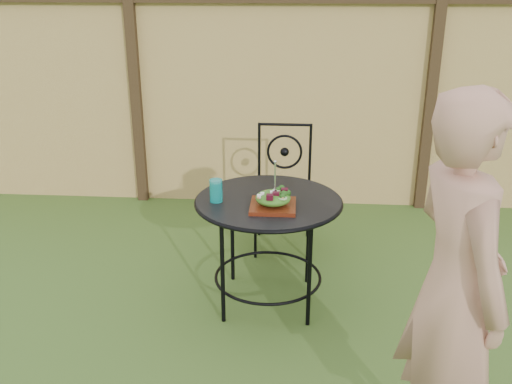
% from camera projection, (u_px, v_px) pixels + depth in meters
% --- Properties ---
extents(ground, '(60.00, 60.00, 0.00)m').
position_uv_depth(ground, '(266.00, 338.00, 3.39)').
color(ground, '#274817').
rests_on(ground, ground).
extents(fence, '(8.00, 0.12, 1.90)m').
position_uv_depth(fence, '(281.00, 103.00, 5.09)').
color(fence, '#DFBD6E').
rests_on(fence, ground).
extents(patio_table, '(0.92, 0.92, 0.72)m').
position_uv_depth(patio_table, '(268.00, 220.00, 3.58)').
color(patio_table, black).
rests_on(patio_table, ground).
extents(patio_chair, '(0.46, 0.46, 0.95)m').
position_uv_depth(patio_chair, '(284.00, 185.00, 4.40)').
color(patio_chair, black).
rests_on(patio_chair, ground).
extents(diner, '(0.53, 0.68, 1.66)m').
position_uv_depth(diner, '(455.00, 288.00, 2.33)').
color(diner, tan).
rests_on(diner, ground).
extents(salad_plate, '(0.27, 0.27, 0.02)m').
position_uv_depth(salad_plate, '(273.00, 206.00, 3.40)').
color(salad_plate, '#3F1409').
rests_on(salad_plate, patio_table).
extents(salad, '(0.21, 0.21, 0.08)m').
position_uv_depth(salad, '(273.00, 198.00, 3.38)').
color(salad, '#235614').
rests_on(salad, salad_plate).
extents(fork, '(0.01, 0.01, 0.18)m').
position_uv_depth(fork, '(275.00, 177.00, 3.33)').
color(fork, silver).
rests_on(fork, salad).
extents(drinking_glass, '(0.08, 0.08, 0.14)m').
position_uv_depth(drinking_glass, '(216.00, 191.00, 3.47)').
color(drinking_glass, '#0B8683').
rests_on(drinking_glass, patio_table).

